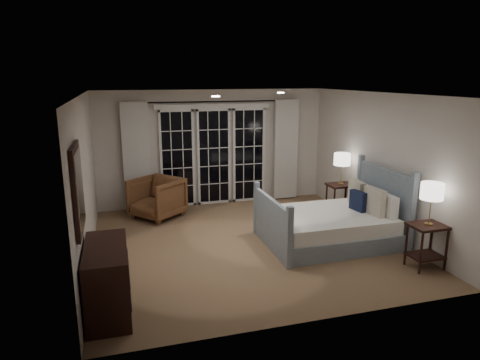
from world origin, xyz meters
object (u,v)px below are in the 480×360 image
object	(u,v)px
bed	(332,224)
lamp_left	(432,192)
nightstand_left	(427,239)
dresser	(108,279)
nightstand_right	(340,195)
lamp_right	(342,160)
armchair	(157,198)

from	to	relation	value
bed	lamp_left	xyz separation A→B (m)	(0.85, -1.30, 0.85)
nightstand_left	dresser	size ratio (longest dim) A/B	0.57
bed	dresser	distance (m)	3.86
nightstand_right	nightstand_left	bearing A→B (deg)	-89.51
lamp_right	dresser	bearing A→B (deg)	-150.93
lamp_left	dresser	xyz separation A→B (m)	(-4.50, 0.04, -0.75)
lamp_right	dresser	xyz separation A→B (m)	(-4.47, -2.49, -0.75)
nightstand_right	lamp_left	world-z (taller)	lamp_left
nightstand_right	lamp_left	distance (m)	2.63
lamp_right	armchair	xyz separation A→B (m)	(-3.57, 0.94, -0.76)
bed	armchair	world-z (taller)	bed
lamp_left	dresser	distance (m)	4.56
nightstand_left	armchair	bearing A→B (deg)	136.04
lamp_right	dresser	world-z (taller)	lamp_right
nightstand_right	bed	bearing A→B (deg)	-123.91
lamp_left	lamp_right	size ratio (longest dim) A/B	0.99
nightstand_left	nightstand_right	world-z (taller)	nightstand_left
dresser	nightstand_right	bearing A→B (deg)	29.07
lamp_left	dresser	bearing A→B (deg)	179.52
lamp_right	nightstand_left	bearing A→B (deg)	-89.51
nightstand_right	lamp_left	xyz separation A→B (m)	(0.02, -2.53, 0.73)
nightstand_left	lamp_left	size ratio (longest dim) A/B	1.08
armchair	dresser	bearing A→B (deg)	-54.85
bed	lamp_right	size ratio (longest dim) A/B	3.40
armchair	bed	bearing A→B (deg)	11.67
lamp_left	dresser	size ratio (longest dim) A/B	0.53
lamp_left	lamp_right	xyz separation A→B (m)	(-0.02, 2.53, -0.00)
lamp_left	nightstand_left	bearing A→B (deg)	90.00
nightstand_right	armchair	xyz separation A→B (m)	(-3.57, 0.94, -0.03)
lamp_left	bed	bearing A→B (deg)	123.14
bed	nightstand_left	world-z (taller)	bed
bed	nightstand_left	distance (m)	1.55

